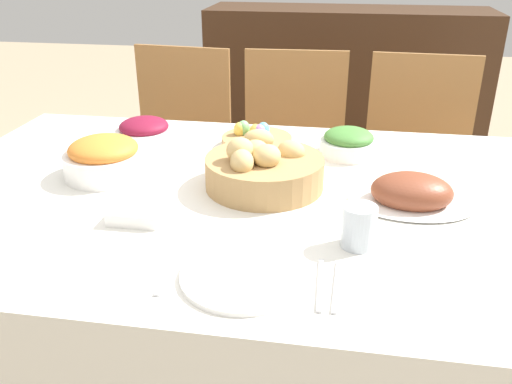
% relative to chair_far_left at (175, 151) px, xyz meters
% --- Properties ---
extents(dining_table, '(1.79, 1.09, 0.74)m').
position_rel_chair_far_left_xyz_m(dining_table, '(0.51, -0.86, -0.13)').
color(dining_table, silver).
rests_on(dining_table, ground).
extents(chair_far_left, '(0.46, 0.46, 0.91)m').
position_rel_chair_far_left_xyz_m(chair_far_left, '(0.00, 0.00, 0.00)').
color(chair_far_left, olive).
rests_on(chair_far_left, ground).
extents(chair_far_center, '(0.44, 0.44, 0.91)m').
position_rel_chair_far_left_xyz_m(chair_far_center, '(0.50, 0.00, 0.00)').
color(chair_far_center, olive).
rests_on(chair_far_center, ground).
extents(chair_far_right, '(0.44, 0.44, 0.91)m').
position_rel_chair_far_left_xyz_m(chair_far_right, '(1.00, 0.00, 0.00)').
color(chair_far_right, olive).
rests_on(chair_far_right, ground).
extents(sideboard, '(1.46, 0.44, 0.99)m').
position_rel_chair_far_left_xyz_m(sideboard, '(0.69, 0.89, 0.00)').
color(sideboard, '#3D2616').
rests_on(sideboard, ground).
extents(bread_basket, '(0.30, 0.30, 0.14)m').
position_rel_chair_far_left_xyz_m(bread_basket, '(0.50, -0.83, 0.29)').
color(bread_basket, '#AD8451').
rests_on(bread_basket, dining_table).
extents(egg_basket, '(0.21, 0.21, 0.08)m').
position_rel_chair_far_left_xyz_m(egg_basket, '(0.44, -0.54, 0.26)').
color(egg_basket, '#AD8451').
rests_on(egg_basket, dining_table).
extents(ham_platter, '(0.30, 0.21, 0.09)m').
position_rel_chair_far_left_xyz_m(ham_platter, '(0.87, -0.87, 0.27)').
color(ham_platter, white).
rests_on(ham_platter, dining_table).
extents(green_salad_bowl, '(0.17, 0.17, 0.08)m').
position_rel_chair_far_left_xyz_m(green_salad_bowl, '(0.72, -0.56, 0.28)').
color(green_salad_bowl, white).
rests_on(green_salad_bowl, dining_table).
extents(beet_salad_bowl, '(0.18, 0.18, 0.09)m').
position_rel_chair_far_left_xyz_m(beet_salad_bowl, '(0.10, -0.58, 0.28)').
color(beet_salad_bowl, white).
rests_on(beet_salad_bowl, dining_table).
extents(carrot_bowl, '(0.22, 0.22, 0.11)m').
position_rel_chair_far_left_xyz_m(carrot_bowl, '(0.08, -0.82, 0.29)').
color(carrot_bowl, white).
rests_on(carrot_bowl, dining_table).
extents(dinner_plate, '(0.24, 0.24, 0.01)m').
position_rel_chair_far_left_xyz_m(dinner_plate, '(0.53, -1.24, 0.24)').
color(dinner_plate, white).
rests_on(dinner_plate, dining_table).
extents(fork, '(0.01, 0.17, 0.00)m').
position_rel_chair_far_left_xyz_m(fork, '(0.39, -1.24, 0.24)').
color(fork, silver).
rests_on(fork, dining_table).
extents(knife, '(0.01, 0.17, 0.00)m').
position_rel_chair_far_left_xyz_m(knife, '(0.67, -1.24, 0.24)').
color(knife, silver).
rests_on(knife, dining_table).
extents(spoon, '(0.01, 0.17, 0.00)m').
position_rel_chair_far_left_xyz_m(spoon, '(0.70, -1.24, 0.24)').
color(spoon, silver).
rests_on(spoon, dining_table).
extents(drinking_cup, '(0.07, 0.07, 0.09)m').
position_rel_chair_far_left_xyz_m(drinking_cup, '(0.74, -1.09, 0.28)').
color(drinking_cup, silver).
rests_on(drinking_cup, dining_table).
extents(butter_dish, '(0.12, 0.07, 0.03)m').
position_rel_chair_far_left_xyz_m(butter_dish, '(0.25, -1.06, 0.26)').
color(butter_dish, white).
rests_on(butter_dish, dining_table).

